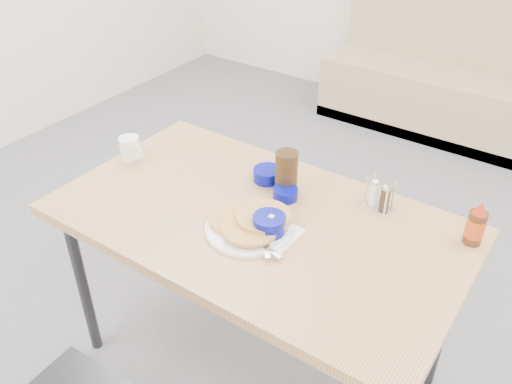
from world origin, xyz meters
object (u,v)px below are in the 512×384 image
Objects in this scene: dining_table at (257,231)px; grits_setting at (269,227)px; coffee_mug at (131,148)px; creamer_bowl at (267,175)px; pancake_plate at (249,225)px; condiment_caddy at (379,197)px; butter_bowl at (285,194)px; booth_bench at (462,86)px; syrup_bottle at (476,225)px; amber_tumbler at (286,172)px.

grits_setting is (0.09, -0.06, 0.09)m from dining_table.
coffee_mug is 0.61× the size of grits_setting.
creamer_bowl reaches higher than dining_table.
condiment_caddy is at bearing 51.02° from pancake_plate.
dining_table is 13.26× the size of creamer_bowl.
booth_bench is at bearing 90.45° from butter_bowl.
booth_bench is 2.39m from syrup_bottle.
pancake_plate is 1.89× the size of syrup_bottle.
condiment_caddy is (0.31, 0.29, 0.10)m from dining_table.
syrup_bottle is (0.33, -0.01, 0.02)m from condiment_caddy.
creamer_bowl is 0.68× the size of syrup_bottle.
dining_table is at bearing -123.73° from condiment_caddy.
butter_bowl is (0.00, 0.22, -0.00)m from pancake_plate.
dining_table is at bearing -87.50° from amber_tumbler.
creamer_bowl is 0.11m from amber_tumbler.
grits_setting is at bearing -88.11° from booth_bench.
butter_bowl is 0.08m from amber_tumbler.
grits_setting is 2.16× the size of butter_bowl.
pancake_plate is 2.42× the size of condiment_caddy.
pancake_plate is at bearing -76.48° from dining_table.
booth_bench is at bearing 91.89° from grits_setting.
syrup_bottle is at bearing 11.89° from butter_bowl.
butter_bowl is at bearing -27.82° from creamer_bowl.
coffee_mug is at bearing 176.56° from dining_table.
amber_tumbler reaches higher than dining_table.
coffee_mug is 0.76× the size of amber_tumbler.
amber_tumbler is (-0.01, 0.20, 0.14)m from dining_table.
coffee_mug is 0.65m from amber_tumbler.
booth_bench is 12.28× the size of syrup_bottle.
amber_tumbler is 0.34m from condiment_caddy.
condiment_caddy is at bearing 10.72° from creamer_bowl.
amber_tumbler reaches higher than creamer_bowl.
pancake_plate is 2.77× the size of creamer_bowl.
butter_bowl is 0.75× the size of condiment_caddy.
syrup_bottle is at bearing 23.69° from dining_table.
grits_setting is 1.85× the size of creamer_bowl.
syrup_bottle reaches higher than condiment_caddy.
amber_tumbler is 0.65m from syrup_bottle.
pancake_plate reaches higher than creamer_bowl.
pancake_plate reaches higher than dining_table.
booth_bench reaches higher than amber_tumbler.
pancake_plate is (0.02, -0.07, 0.08)m from dining_table.
coffee_mug is at bearing 172.51° from grits_setting.
condiment_caddy is at bearing 178.11° from syrup_bottle.
dining_table is at bearing 146.50° from grits_setting.
condiment_caddy is at bearing 25.73° from butter_bowl.
coffee_mug is 0.56m from creamer_bowl.
pancake_plate is at bearing -9.66° from coffee_mug.
pancake_plate is at bearing -90.31° from butter_bowl.
coffee_mug is at bearing -170.31° from butter_bowl.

